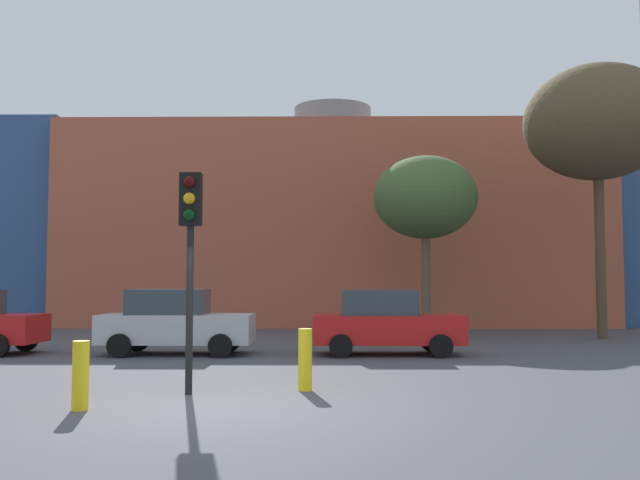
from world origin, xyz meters
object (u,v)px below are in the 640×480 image
(traffic_light_island, at_px, (190,231))
(bollard_yellow_1, at_px, (305,360))
(bare_tree_1, at_px, (425,198))
(bare_tree_0, at_px, (597,123))
(parked_car_2, at_px, (385,322))
(parked_car_1, at_px, (175,322))
(bollard_yellow_0, at_px, (81,375))

(traffic_light_island, bearing_deg, bollard_yellow_1, 103.56)
(bare_tree_1, bearing_deg, bare_tree_0, -15.43)
(parked_car_2, bearing_deg, bare_tree_1, 73.79)
(bare_tree_1, height_order, bollard_yellow_1, bare_tree_1)
(traffic_light_island, distance_m, bare_tree_1, 15.31)
(bare_tree_1, xyz_separation_m, bollard_yellow_1, (-3.98, -13.47, -4.49))
(parked_car_2, height_order, bollard_yellow_1, parked_car_2)
(parked_car_1, distance_m, bollard_yellow_0, 8.31)
(traffic_light_island, xyz_separation_m, bare_tree_1, (5.92, 13.93, 2.28))
(bare_tree_0, distance_m, bare_tree_1, 6.44)
(parked_car_1, bearing_deg, bare_tree_0, 22.45)
(parked_car_1, distance_m, bare_tree_1, 11.25)
(bollard_yellow_0, distance_m, bollard_yellow_1, 3.78)
(bare_tree_1, bearing_deg, bollard_yellow_0, -115.09)
(parked_car_2, distance_m, bare_tree_1, 8.52)
(bollard_yellow_0, bearing_deg, bare_tree_0, 46.81)
(bare_tree_0, distance_m, bollard_yellow_0, 20.19)
(parked_car_2, xyz_separation_m, bollard_yellow_0, (-5.15, -8.29, -0.34))
(parked_car_1, relative_size, bollard_yellow_1, 3.71)
(traffic_light_island, xyz_separation_m, bollard_yellow_0, (-1.30, -1.48, -2.25))
(bare_tree_0, height_order, bollard_yellow_1, bare_tree_0)
(bare_tree_0, bearing_deg, bollard_yellow_0, -133.19)
(traffic_light_island, bearing_deg, bare_tree_0, 136.58)
(parked_car_2, distance_m, bare_tree_0, 11.64)
(parked_car_2, relative_size, bollard_yellow_0, 3.88)
(bollard_yellow_0, xyz_separation_m, bollard_yellow_1, (3.24, 1.95, 0.03))
(bare_tree_1, relative_size, bollard_yellow_0, 6.53)
(parked_car_1, distance_m, traffic_light_island, 7.27)
(parked_car_1, xyz_separation_m, bollard_yellow_0, (0.42, -8.29, -0.35))
(traffic_light_island, height_order, bare_tree_0, bare_tree_0)
(bare_tree_1, height_order, bollard_yellow_0, bare_tree_1)
(traffic_light_island, bearing_deg, bare_tree_1, 156.97)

